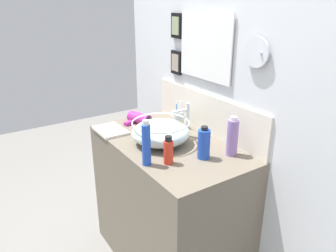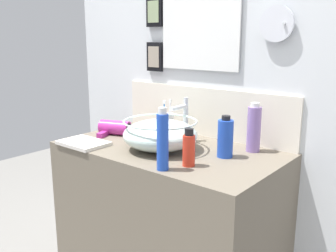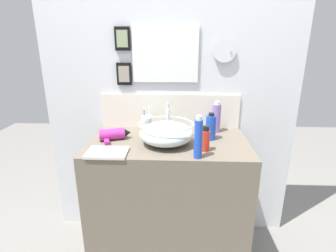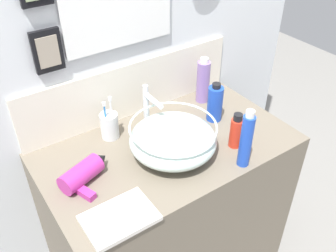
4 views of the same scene
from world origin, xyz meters
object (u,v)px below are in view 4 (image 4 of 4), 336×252
at_px(soap_dispenser, 203,81).
at_px(hand_towel, 120,218).
at_px(hair_drier, 85,173).
at_px(lotion_bottle, 215,103).
at_px(shampoo_bottle, 246,140).
at_px(toothbrush_cup, 110,125).
at_px(glass_bowl_sink, 173,139).
at_px(spray_bottle, 236,132).
at_px(faucet, 148,106).

bearing_deg(soap_dispenser, hand_towel, -148.26).
height_order(hair_drier, lotion_bottle, lotion_bottle).
relative_size(hair_drier, shampoo_bottle, 0.89).
xyz_separation_m(shampoo_bottle, hand_towel, (-0.51, 0.03, -0.10)).
bearing_deg(toothbrush_cup, glass_bowl_sink, -56.99).
relative_size(hair_drier, hand_towel, 0.93).
bearing_deg(shampoo_bottle, soap_dispenser, 70.66).
distance_m(toothbrush_cup, spray_bottle, 0.50).
height_order(glass_bowl_sink, shampoo_bottle, shampoo_bottle).
height_order(toothbrush_cup, shampoo_bottle, shampoo_bottle).
relative_size(shampoo_bottle, hand_towel, 1.05).
xyz_separation_m(faucet, hand_towel, (-0.33, -0.34, -0.11)).
xyz_separation_m(hair_drier, soap_dispenser, (0.67, 0.18, 0.07)).
height_order(faucet, hand_towel, faucet).
bearing_deg(hair_drier, lotion_bottle, 3.04).
bearing_deg(shampoo_bottle, hair_drier, 154.11).
height_order(toothbrush_cup, lotion_bottle, toothbrush_cup).
relative_size(spray_bottle, soap_dispenser, 0.69).
relative_size(faucet, hair_drier, 1.00).
bearing_deg(hair_drier, glass_bowl_sink, -9.29).
xyz_separation_m(toothbrush_cup, soap_dispenser, (0.48, 0.01, 0.05)).
xyz_separation_m(faucet, toothbrush_cup, (-0.15, 0.06, -0.07)).
height_order(spray_bottle, hand_towel, spray_bottle).
bearing_deg(hair_drier, hand_towel, -86.62).
distance_m(soap_dispenser, hand_towel, 0.78).
bearing_deg(lotion_bottle, glass_bowl_sink, -162.46).
bearing_deg(shampoo_bottle, lotion_bottle, 70.84).
height_order(hair_drier, shampoo_bottle, shampoo_bottle).
relative_size(hair_drier, lotion_bottle, 1.20).
bearing_deg(soap_dispenser, toothbrush_cup, -179.27).
height_order(glass_bowl_sink, spray_bottle, spray_bottle).
bearing_deg(soap_dispenser, faucet, -169.19).
distance_m(lotion_bottle, shampoo_bottle, 0.30).
bearing_deg(spray_bottle, lotion_bottle, 74.99).
bearing_deg(glass_bowl_sink, shampoo_bottle, -47.47).
xyz_separation_m(glass_bowl_sink, toothbrush_cup, (-0.15, 0.23, -0.01)).
distance_m(faucet, hair_drier, 0.37).
bearing_deg(toothbrush_cup, shampoo_bottle, -52.30).
relative_size(spray_bottle, hand_towel, 0.66).
distance_m(hair_drier, soap_dispenser, 0.70).
relative_size(toothbrush_cup, lotion_bottle, 1.04).
xyz_separation_m(spray_bottle, soap_dispenser, (0.10, 0.33, 0.03)).
relative_size(glass_bowl_sink, shampoo_bottle, 1.39).
relative_size(faucet, soap_dispenser, 0.98).
bearing_deg(hand_towel, hair_drier, 93.38).
height_order(toothbrush_cup, soap_dispenser, soap_dispenser).
distance_m(glass_bowl_sink, soap_dispenser, 0.41).
xyz_separation_m(faucet, hair_drier, (-0.34, -0.12, -0.09)).
distance_m(lotion_bottle, soap_dispenser, 0.16).
bearing_deg(glass_bowl_sink, spray_bottle, -23.24).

